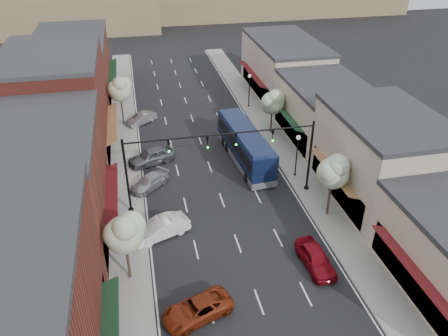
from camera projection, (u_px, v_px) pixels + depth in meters
ground at (244, 261)px, 32.42m from camera, size 160.00×160.00×0.00m
sidewalk_left at (124, 153)px, 46.37m from camera, size 2.80×73.00×0.15m
sidewalk_right at (275, 138)px, 49.40m from camera, size 2.80×73.00×0.15m
curb_left at (138, 152)px, 46.63m from camera, size 0.25×73.00×0.17m
curb_right at (263, 140)px, 49.15m from camera, size 0.25×73.00×0.17m
bldg_left_midnear at (41, 187)px, 32.49m from camera, size 10.14×14.10×9.40m
bldg_left_midfar at (59, 106)px, 43.84m from camera, size 10.14×14.10×10.90m
bldg_left_far at (74, 68)px, 57.89m from camera, size 10.14×18.10×8.40m
bldg_right_midnear at (381, 157)px, 37.91m from camera, size 9.14×12.10×7.90m
bldg_right_midfar at (324, 111)px, 48.34m from camera, size 9.14×12.10×6.40m
bldg_right_far at (284, 67)px, 59.83m from camera, size 9.14×16.10×7.40m
hill_near at (36, 10)px, 91.23m from camera, size 50.00×20.00×8.00m
signal_mast_right at (285, 149)px, 37.76m from camera, size 8.22×0.46×7.00m
signal_mast_left at (155, 162)px, 35.73m from camera, size 8.22×0.46×7.00m
tree_right_near at (334, 171)px, 34.94m from camera, size 2.85×2.65×5.95m
tree_right_far at (273, 101)px, 48.58m from camera, size 2.85×2.65×5.43m
tree_left_near at (124, 232)px, 28.71m from camera, size 2.85×2.65×5.69m
tree_left_far at (120, 88)px, 50.31m from camera, size 2.85×2.65×6.13m
lamp_post_near at (297, 149)px, 41.08m from camera, size 0.44×0.44×4.44m
lamp_post_far at (249, 85)px, 55.74m from camera, size 0.44×0.44×4.44m
coach_bus at (245, 145)px, 44.27m from camera, size 3.38×11.71×3.54m
red_hatchback at (316, 258)px, 31.61m from camera, size 2.03×4.47×1.49m
parked_car_a at (197, 309)px, 27.73m from camera, size 5.06×3.55×1.28m
parked_car_b at (160, 228)px, 34.48m from camera, size 4.99×3.22×1.55m
parked_car_c at (149, 182)px, 40.58m from camera, size 4.22×4.09×1.21m
parked_car_d at (151, 156)px, 44.34m from camera, size 5.18×3.55×1.64m
parked_car_e at (141, 119)px, 52.63m from camera, size 3.97×3.48×1.30m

